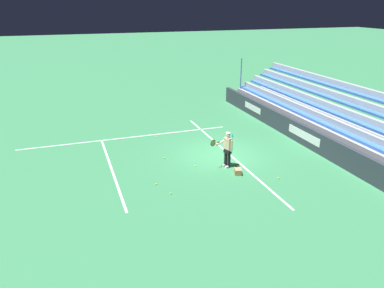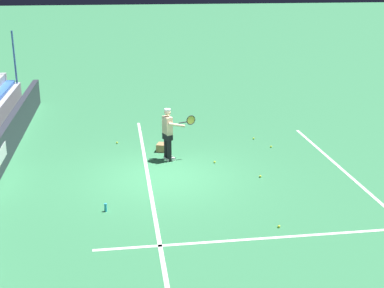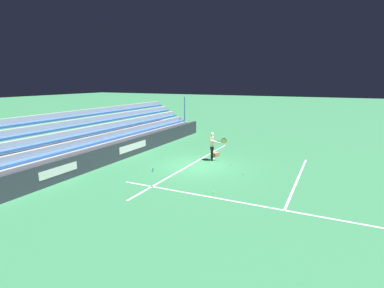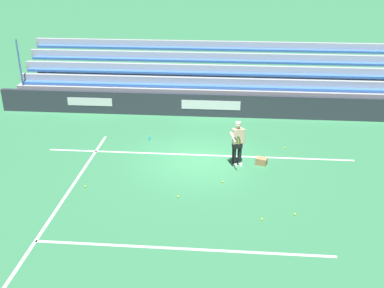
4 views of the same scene
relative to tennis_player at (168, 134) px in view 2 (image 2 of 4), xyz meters
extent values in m
plane|color=#337A4C|center=(1.50, -0.27, -0.89)|extent=(160.00, 160.00, 0.00)
cube|color=white|center=(1.50, -0.77, -0.89)|extent=(12.00, 0.10, 0.01)
cube|color=white|center=(5.61, 3.73, -0.89)|extent=(0.10, 12.00, 0.01)
cube|color=white|center=(1.50, 5.23, -0.89)|extent=(8.22, 0.10, 0.01)
cylinder|color=#4C70B2|center=(-7.74, -5.91, 0.81)|extent=(0.08, 0.08, 3.40)
cylinder|color=black|center=(-0.10, -0.07, -0.45)|extent=(0.15, 0.15, 0.88)
cylinder|color=black|center=(0.11, 0.01, -0.45)|extent=(0.15, 0.15, 0.88)
cube|color=white|center=(-0.12, -0.01, -0.85)|extent=(0.20, 0.30, 0.09)
cube|color=white|center=(0.09, 0.07, -0.85)|extent=(0.20, 0.30, 0.09)
cube|color=black|center=(0.00, -0.03, -0.09)|extent=(0.40, 0.33, 0.20)
cube|color=beige|center=(0.00, -0.03, 0.28)|extent=(0.41, 0.32, 0.58)
sphere|color=beige|center=(0.00, -0.02, 0.71)|extent=(0.21, 0.21, 0.21)
cylinder|color=white|center=(0.00, -0.02, 0.80)|extent=(0.20, 0.20, 0.05)
cylinder|color=beige|center=(-0.23, -0.11, 0.24)|extent=(0.09, 0.09, 0.56)
cylinder|color=beige|center=(0.16, 0.25, 0.33)|extent=(0.29, 0.58, 0.24)
cylinder|color=black|center=(0.08, 0.47, 0.38)|extent=(0.14, 0.29, 0.03)
torus|color=black|center=(-0.02, 0.73, 0.42)|extent=(0.13, 0.30, 0.31)
cylinder|color=#D6D14C|center=(-0.02, 0.73, 0.42)|extent=(0.10, 0.25, 0.27)
cube|color=#A87F51|center=(-0.93, -0.14, -0.76)|extent=(0.48, 0.41, 0.26)
sphere|color=#CCE533|center=(1.90, 2.55, -0.86)|extent=(0.07, 0.07, 0.07)
sphere|color=#CCE533|center=(-1.96, -1.65, -0.86)|extent=(0.07, 0.07, 0.07)
sphere|color=#CCE533|center=(-1.75, 3.29, -0.86)|extent=(0.07, 0.07, 0.07)
sphere|color=#CCE533|center=(-0.74, 3.65, -0.86)|extent=(0.07, 0.07, 0.07)
sphere|color=#CCE533|center=(0.50, 1.42, -0.86)|extent=(0.07, 0.07, 0.07)
sphere|color=#CCE533|center=(5.13, 2.14, -0.86)|extent=(0.07, 0.07, 0.07)
cylinder|color=#33B2E5|center=(3.63, -1.99, -0.78)|extent=(0.07, 0.07, 0.22)
camera|label=1|loc=(-14.85, 6.91, 6.50)|focal=35.00mm
camera|label=2|loc=(16.27, -1.57, 5.04)|focal=50.00mm
camera|label=3|loc=(16.71, 6.69, 3.97)|focal=28.00mm
camera|label=4|loc=(0.39, 15.15, 6.62)|focal=42.00mm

